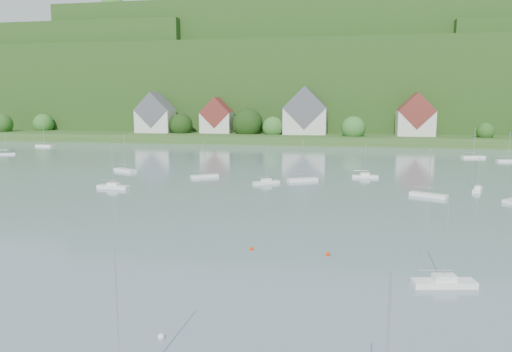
{
  "coord_description": "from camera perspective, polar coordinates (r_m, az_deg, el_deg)",
  "views": [
    {
      "loc": [
        20.3,
        3.21,
        15.33
      ],
      "look_at": [
        6.95,
        75.0,
        4.0
      ],
      "focal_mm": 33.8,
      "sensor_mm": 36.0,
      "label": 1
    }
  ],
  "objects": [
    {
      "name": "mooring_buoy_1",
      "position": [
        33.74,
        -11.16,
        -18.38
      ],
      "size": [
        0.48,
        0.48,
        0.48
      ],
      "primitive_type": "sphere",
      "color": "silver",
      "rests_on": "ground"
    },
    {
      "name": "village_building_3",
      "position": [
        184.55,
        18.35,
        6.54
      ],
      "size": [
        13.0,
        10.4,
        15.5
      ],
      "color": "silver",
      "rests_on": "far_shore_strip"
    },
    {
      "name": "village_building_2",
      "position": [
        185.49,
        5.85,
        7.21
      ],
      "size": [
        16.0,
        11.44,
        18.0
      ],
      "color": "silver",
      "rests_on": "far_shore_strip"
    },
    {
      "name": "near_sailboat_3",
      "position": [
        44.13,
        21.36,
        -11.57
      ],
      "size": [
        5.41,
        2.44,
        7.06
      ],
      "rotation": [
        0.0,
        0.0,
        0.19
      ],
      "color": "white",
      "rests_on": "ground"
    },
    {
      "name": "village_building_0",
      "position": [
        198.7,
        -11.82,
        6.96
      ],
      "size": [
        14.0,
        10.4,
        16.0
      ],
      "color": "silver",
      "rests_on": "far_shore_strip"
    },
    {
      "name": "forested_ridge",
      "position": [
        266.21,
        6.35,
        10.39
      ],
      "size": [
        620.0,
        181.22,
        69.89
      ],
      "color": "#1F4415",
      "rests_on": "ground"
    },
    {
      "name": "mooring_buoy_2",
      "position": [
        49.65,
        8.53,
        -9.26
      ],
      "size": [
        0.44,
        0.44,
        0.44
      ],
      "primitive_type": "sphere",
      "color": "#F13300",
      "rests_on": "ground"
    },
    {
      "name": "far_shore_strip",
      "position": [
        198.32,
        4.65,
        4.79
      ],
      "size": [
        600.0,
        60.0,
        3.0
      ],
      "primitive_type": "cube",
      "color": "#2C521E",
      "rests_on": "ground"
    },
    {
      "name": "mooring_buoy_3",
      "position": [
        50.85,
        -0.54,
        -8.73
      ],
      "size": [
        0.42,
        0.42,
        0.42
      ],
      "primitive_type": "sphere",
      "color": "#F13300",
      "rests_on": "ground"
    },
    {
      "name": "village_building_1",
      "position": [
        192.59,
        -4.64,
        6.83
      ],
      "size": [
        12.0,
        9.36,
        14.0
      ],
      "color": "silver",
      "rests_on": "far_shore_strip"
    },
    {
      "name": "far_sailboat_cluster",
      "position": [
        111.47,
        8.78,
        1.0
      ],
      "size": [
        200.74,
        72.98,
        8.53
      ],
      "color": "white",
      "rests_on": "ground"
    }
  ]
}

